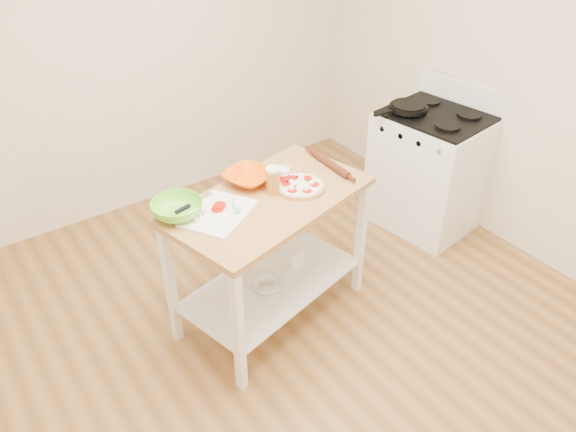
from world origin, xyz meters
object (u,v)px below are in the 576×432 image
(green_bowl, at_px, (177,209))
(gas_stove, at_px, (429,170))
(cutting_board, at_px, (218,213))
(shelf_glass_bowl, at_px, (267,285))
(orange_bowl, at_px, (249,177))
(spatula, at_px, (235,207))
(pizza, at_px, (300,186))
(knife, at_px, (189,205))
(skillet, at_px, (408,107))
(prep_island, at_px, (270,233))
(shelf_bin, at_px, (291,257))
(yogurt_tub, at_px, (283,176))
(beer_pint, at_px, (273,180))
(rolling_pin, at_px, (329,163))

(green_bowl, bearing_deg, gas_stove, 1.28)
(cutting_board, bearing_deg, gas_stove, -25.79)
(shelf_glass_bowl, bearing_deg, orange_bowl, 77.58)
(gas_stove, relative_size, spatula, 7.34)
(pizza, height_order, cutting_board, pizza)
(spatula, xyz_separation_m, knife, (-0.21, 0.16, 0.00))
(knife, relative_size, green_bowl, 0.93)
(skillet, relative_size, cutting_board, 0.90)
(prep_island, distance_m, shelf_bin, 0.40)
(cutting_board, bearing_deg, spatula, -37.06)
(pizza, xyz_separation_m, green_bowl, (-0.72, 0.16, 0.03))
(skillet, xyz_separation_m, orange_bowl, (-1.46, -0.13, -0.04))
(pizza, distance_m, yogurt_tub, 0.13)
(pizza, xyz_separation_m, orange_bowl, (-0.21, 0.23, 0.02))
(skillet, xyz_separation_m, shelf_bin, (-1.25, -0.27, -0.66))
(pizza, bearing_deg, beer_pint, 161.62)
(spatula, relative_size, rolling_pin, 0.38)
(skillet, xyz_separation_m, shelf_glass_bowl, (-1.52, -0.38, -0.68))
(yogurt_tub, xyz_separation_m, rolling_pin, (0.36, -0.00, -0.03))
(orange_bowl, distance_m, shelf_glass_bowl, 0.70)
(prep_island, height_order, skillet, skillet)
(prep_island, xyz_separation_m, cutting_board, (-0.33, 0.02, 0.26))
(prep_island, relative_size, shelf_bin, 11.74)
(pizza, xyz_separation_m, beer_pint, (-0.16, 0.05, 0.07))
(prep_island, distance_m, rolling_pin, 0.59)
(orange_bowl, height_order, beer_pint, beer_pint)
(pizza, height_order, shelf_glass_bowl, pizza)
(cutting_board, height_order, knife, cutting_board)
(pizza, height_order, spatula, pizza)
(green_bowl, relative_size, beer_pint, 1.73)
(prep_island, xyz_separation_m, pizza, (0.21, -0.02, 0.27))
(shelf_bin, bearing_deg, cutting_board, -174.92)
(prep_island, height_order, spatula, spatula)
(shelf_bin, bearing_deg, skillet, 12.36)
(knife, distance_m, shelf_bin, 0.88)
(spatula, xyz_separation_m, green_bowl, (-0.29, 0.13, 0.03))
(prep_island, relative_size, spatula, 8.84)
(gas_stove, relative_size, orange_bowl, 3.95)
(prep_island, bearing_deg, cutting_board, 175.97)
(yogurt_tub, bearing_deg, shelf_bin, -20.63)
(gas_stove, xyz_separation_m, rolling_pin, (-1.10, -0.10, 0.45))
(green_bowl, relative_size, yogurt_tub, 1.59)
(orange_bowl, xyz_separation_m, shelf_glass_bowl, (-0.06, -0.26, -0.64))
(prep_island, relative_size, rolling_pin, 3.40)
(prep_island, distance_m, gas_stove, 1.63)
(green_bowl, height_order, beer_pint, beer_pint)
(prep_island, height_order, cutting_board, cutting_board)
(pizza, xyz_separation_m, shelf_bin, (0.00, 0.09, -0.60))
(spatula, relative_size, orange_bowl, 0.54)
(orange_bowl, bearing_deg, pizza, -48.10)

